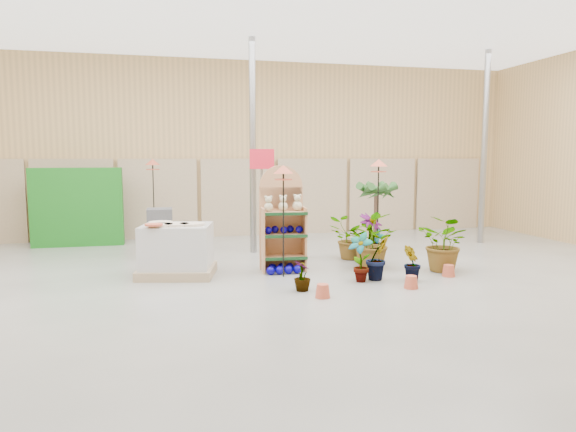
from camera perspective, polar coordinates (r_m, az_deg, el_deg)
name	(u,v)px	position (r m, az deg, el deg)	size (l,w,h in m)	color
room	(278,146)	(8.38, -1.10, 7.78)	(15.20, 12.10, 4.70)	slate
display_shelf	(282,222)	(9.28, -0.67, -0.70)	(0.83, 0.56, 1.89)	#AE7850
teddy_bears	(284,204)	(9.16, -0.43, 1.31)	(0.70, 0.18, 0.29)	beige
gazing_balls_shelf	(283,230)	(9.18, -0.51, -1.52)	(0.70, 0.24, 0.13)	#060180
gazing_balls_floor	(283,269)	(9.09, -0.58, -5.89)	(0.63, 0.39, 0.15)	#060180
pallet_stack	(177,250)	(9.04, -12.25, -3.74)	(1.44, 1.28, 0.93)	#9C8568
charcoal_planters	(160,233)	(10.80, -14.01, -1.83)	(0.50, 0.50, 1.00)	#39393C
trellis_stock	(77,207)	(12.70, -22.36, 0.92)	(2.00, 0.30, 1.80)	#156617
offer_sign	(262,180)	(10.43, -2.92, 3.98)	(0.50, 0.08, 2.20)	gray
bird_table_front	(283,173)	(8.61, -0.52, 4.77)	(0.34, 0.34, 1.90)	black
bird_table_right	(379,167)	(10.08, 10.04, 5.44)	(0.34, 0.34, 2.00)	black
bird_table_back	(153,165)	(12.09, -14.81, 5.49)	(0.34, 0.34, 2.00)	black
palm	(377,189)	(10.93, 9.82, 2.97)	(0.70, 0.70, 1.62)	brown
potted_plant_1	(378,258)	(8.69, 9.94, -4.59)	(0.41, 0.33, 0.74)	#244F1E
potted_plant_2	(369,242)	(9.46, 8.99, -2.85)	(0.91, 0.79, 1.01)	#244F1E
potted_plant_3	(370,239)	(9.95, 9.08, -2.52)	(0.54, 0.54, 0.96)	#244F1E
potted_plant_4	(376,246)	(10.18, 9.79, -3.27)	(0.33, 0.23, 0.63)	#244F1E
potted_plant_6	(349,238)	(10.33, 6.76, -2.48)	(0.76, 0.66, 0.84)	#244F1E
potted_plant_7	(302,276)	(7.88, 1.59, -6.67)	(0.26, 0.26, 0.46)	#244F1E
potted_plant_8	(360,257)	(8.50, 8.04, -4.56)	(0.43, 0.29, 0.81)	#244F1E
potted_plant_9	(412,263)	(8.67, 13.67, -5.12)	(0.34, 0.27, 0.62)	#244F1E
potted_plant_10	(446,243)	(9.57, 17.11, -2.94)	(0.91, 0.79, 1.01)	#244F1E
potted_plant_11	(295,242)	(10.29, 0.74, -2.91)	(0.39, 0.39, 0.69)	#244F1E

